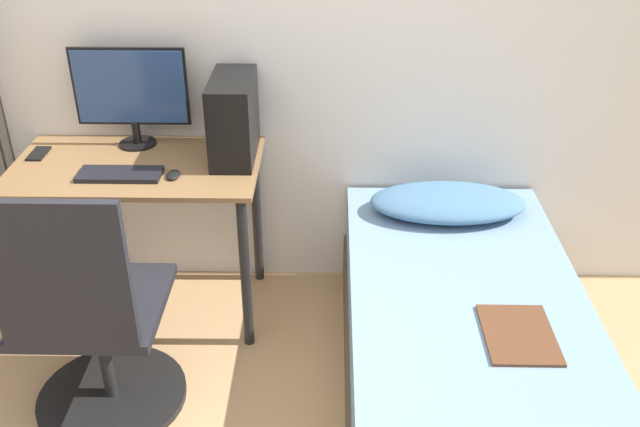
% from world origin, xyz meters
% --- Properties ---
extents(wall_back, '(8.00, 0.05, 2.50)m').
position_xyz_m(wall_back, '(0.00, 1.39, 1.25)').
color(wall_back, silver).
rests_on(wall_back, ground_plane).
extents(desk, '(1.06, 0.61, 0.76)m').
position_xyz_m(desk, '(-0.34, 1.07, 0.64)').
color(desk, brown).
rests_on(desk, ground_plane).
extents(office_chair, '(0.59, 0.59, 1.04)m').
position_xyz_m(office_chair, '(-0.38, 0.38, 0.39)').
color(office_chair, black).
rests_on(office_chair, ground_plane).
extents(bed, '(0.91, 1.98, 0.51)m').
position_xyz_m(bed, '(1.02, 0.38, 0.25)').
color(bed, '#4C3D2D').
rests_on(bed, ground_plane).
extents(pillow, '(0.69, 0.36, 0.11)m').
position_xyz_m(pillow, '(1.02, 1.11, 0.56)').
color(pillow, teal).
rests_on(pillow, bed).
extents(magazine, '(0.24, 0.32, 0.01)m').
position_xyz_m(magazine, '(1.15, 0.26, 0.51)').
color(magazine, '#56331E').
rests_on(magazine, bed).
extents(monitor, '(0.50, 0.17, 0.45)m').
position_xyz_m(monitor, '(-0.38, 1.27, 1.01)').
color(monitor, black).
rests_on(monitor, desk).
extents(keyboard, '(0.34, 0.14, 0.02)m').
position_xyz_m(keyboard, '(-0.38, 0.94, 0.77)').
color(keyboard, black).
rests_on(keyboard, desk).
extents(pc_tower, '(0.18, 0.39, 0.35)m').
position_xyz_m(pc_tower, '(0.08, 1.16, 0.94)').
color(pc_tower, black).
rests_on(pc_tower, desk).
extents(mouse, '(0.06, 0.09, 0.02)m').
position_xyz_m(mouse, '(-0.16, 0.94, 0.77)').
color(mouse, black).
rests_on(mouse, desk).
extents(phone, '(0.07, 0.14, 0.01)m').
position_xyz_m(phone, '(-0.79, 1.15, 0.77)').
color(phone, black).
rests_on(phone, desk).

